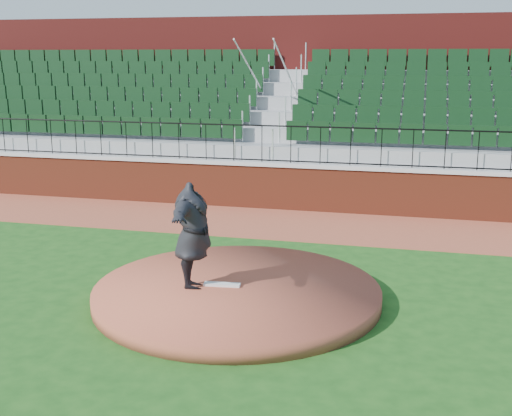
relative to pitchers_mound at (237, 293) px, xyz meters
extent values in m
plane|color=#194714|center=(-0.05, 0.03, -0.12)|extent=(90.00, 90.00, 0.00)
cube|color=brown|center=(-0.05, 5.43, -0.12)|extent=(34.00, 3.20, 0.01)
cube|color=maroon|center=(-0.05, 7.03, 0.47)|extent=(34.00, 0.35, 1.20)
cube|color=#B7B7B7|center=(-0.05, 7.03, 1.12)|extent=(34.00, 0.45, 0.10)
cube|color=maroon|center=(-0.05, 12.56, 2.62)|extent=(34.00, 0.50, 5.50)
cylinder|color=brown|center=(0.00, 0.00, 0.00)|extent=(4.98, 4.98, 0.25)
cube|color=silver|center=(-0.26, -0.03, 0.15)|extent=(0.65, 0.22, 0.04)
imported|color=black|center=(-0.72, -0.22, 1.05)|extent=(1.09, 2.36, 1.86)
camera|label=1|loc=(2.94, -10.34, 4.04)|focal=45.80mm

